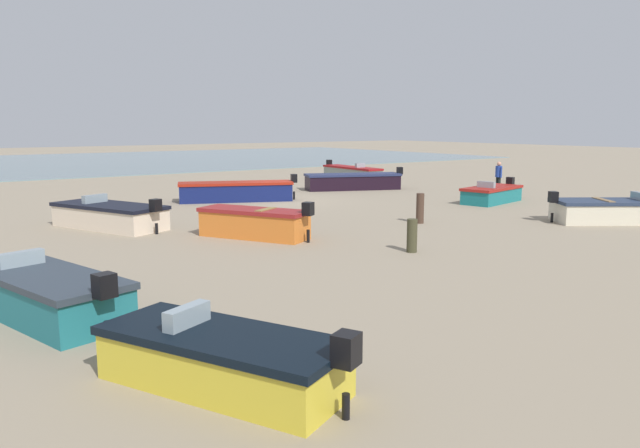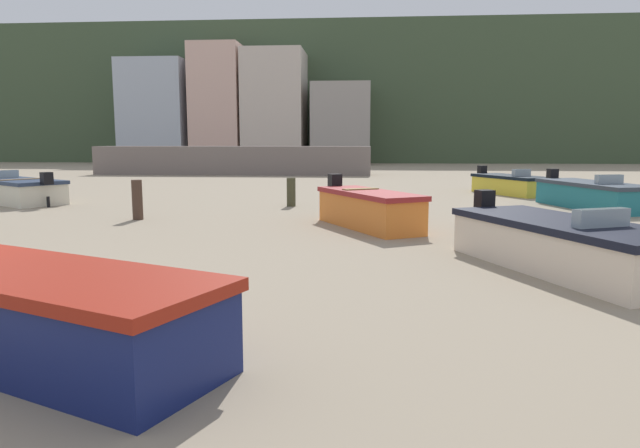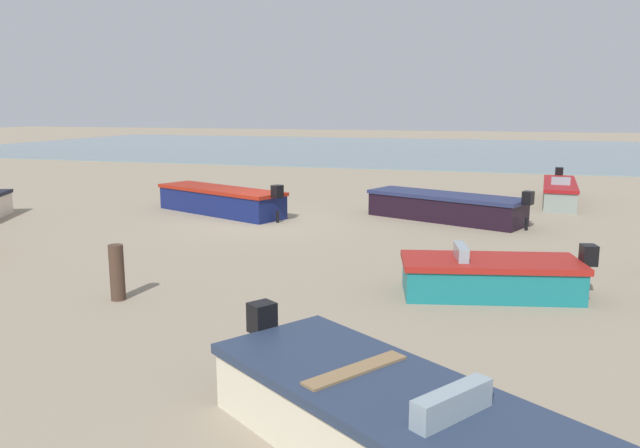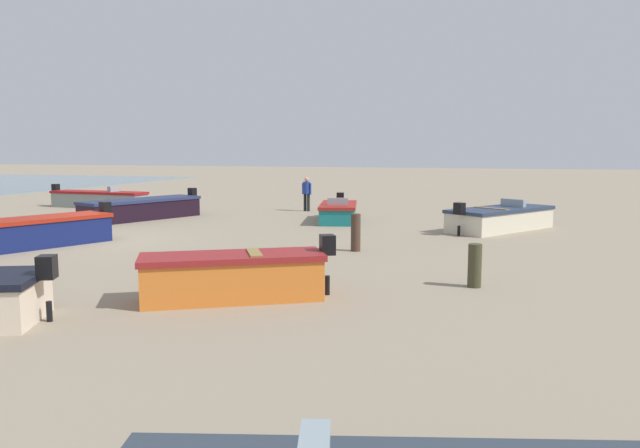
{
  "view_description": "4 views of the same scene",
  "coord_description": "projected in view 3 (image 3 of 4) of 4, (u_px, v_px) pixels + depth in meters",
  "views": [
    {
      "loc": [
        14.93,
        24.19,
        3.54
      ],
      "look_at": [
        4.43,
        9.31,
        0.55
      ],
      "focal_mm": 34.12,
      "sensor_mm": 36.0,
      "label": 1
    },
    {
      "loc": [
        5.62,
        -6.5,
        2.12
      ],
      "look_at": [
        4.74,
        4.61,
        0.5
      ],
      "focal_mm": 31.93,
      "sensor_mm": 36.0,
      "label": 2
    },
    {
      "loc": [
        -7.66,
        18.46,
        3.69
      ],
      "look_at": [
        -3.07,
        3.23,
        0.68
      ],
      "focal_mm": 34.92,
      "sensor_mm": 36.0,
      "label": 3
    },
    {
      "loc": [
        16.41,
        12.55,
        2.96
      ],
      "look_at": [
        -3.28,
        6.6,
        0.41
      ],
      "focal_mm": 34.04,
      "sensor_mm": 36.0,
      "label": 4
    }
  ],
  "objects": [
    {
      "name": "mooring_post_near_water",
      "position": [
        117.0,
        273.0,
        11.97
      ],
      "size": [
        0.28,
        0.28,
        1.09
      ],
      "primitive_type": "cylinder",
      "color": "#463226",
      "rests_on": "ground"
    },
    {
      "name": "boat_grey_6",
      "position": [
        559.0,
        192.0,
        24.04
      ],
      "size": [
        1.46,
        5.52,
        1.15
      ],
      "rotation": [
        0.0,
        0.0,
        6.23
      ],
      "color": "gray",
      "rests_on": "ground"
    },
    {
      "name": "boat_teal_0",
      "position": [
        491.0,
        277.0,
        12.28
      ],
      "size": [
        3.83,
        2.17,
        1.05
      ],
      "rotation": [
        0.0,
        0.0,
        4.93
      ],
      "color": "#187378",
      "rests_on": "ground"
    },
    {
      "name": "boat_navy_4",
      "position": [
        221.0,
        201.0,
        21.73
      ],
      "size": [
        5.41,
        3.36,
        1.22
      ],
      "rotation": [
        0.0,
        0.0,
        4.31
      ],
      "color": "navy",
      "rests_on": "ground"
    },
    {
      "name": "boat_cream_3",
      "position": [
        391.0,
        423.0,
        6.51
      ],
      "size": [
        4.72,
        3.95,
        1.14
      ],
      "rotation": [
        0.0,
        0.0,
        0.98
      ],
      "color": "beige",
      "rests_on": "ground"
    },
    {
      "name": "ground_plane",
      "position": [
        258.0,
        222.0,
        20.22
      ],
      "size": [
        160.0,
        160.0,
        0.0
      ],
      "primitive_type": "plane",
      "color": "gray"
    },
    {
      "name": "tidal_water",
      "position": [
        416.0,
        149.0,
        54.09
      ],
      "size": [
        80.0,
        36.0,
        0.06
      ],
      "primitive_type": "cube",
      "color": "gray",
      "rests_on": "ground"
    },
    {
      "name": "boat_black_7",
      "position": [
        446.0,
        207.0,
        20.42
      ],
      "size": [
        5.42,
        3.35,
        1.19
      ],
      "rotation": [
        0.0,
        0.0,
        4.33
      ],
      "color": "black",
      "rests_on": "ground"
    }
  ]
}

